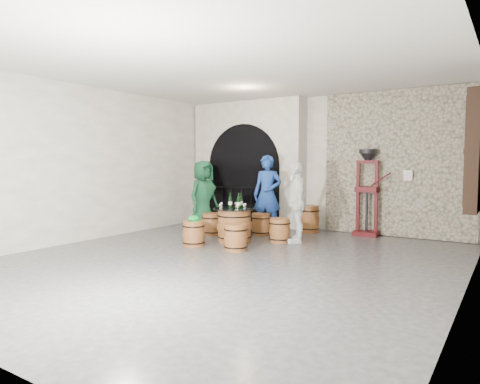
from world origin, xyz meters
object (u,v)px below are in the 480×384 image
Objects in this scene: wine_bottle_left at (230,202)px; wine_bottle_right at (241,202)px; barrel_table at (234,225)px; barrel_stool_near_right at (236,237)px; barrel_stool_near_left at (194,234)px; corking_press at (367,186)px; person_green at (203,197)px; wine_bottle_center at (238,202)px; side_barrel at (309,219)px; barrel_stool_far at (261,224)px; barrel_stool_right at (280,230)px; person_white at (297,202)px; person_blue at (267,195)px; barrel_stool_left at (211,224)px.

wine_bottle_left is 1.00× the size of wine_bottle_right.
barrel_table is 1.79× the size of barrel_stool_near_right.
wine_bottle_right reaches higher than barrel_stool_near_left.
person_green is at bearing -153.31° from corking_press.
side_barrel is at bearing 68.74° from wine_bottle_center.
wine_bottle_left reaches higher than barrel_stool_far.
wine_bottle_left is (1.08, -0.49, -0.02)m from person_green.
side_barrel is (1.23, 2.72, 0.07)m from barrel_stool_near_left.
person_green is at bearing 120.80° from barrel_stool_near_left.
barrel_stool_right is at bearing 26.34° from barrel_table.
person_white is (1.04, -0.37, 0.58)m from barrel_stool_far.
barrel_stool_near_left is 1.07m from wine_bottle_left.
wine_bottle_center is 1.00× the size of wine_bottle_right.
person_white is (2.33, 0.07, -0.01)m from person_green.
barrel_stool_near_right is at bearing -118.15° from corking_press.
person_blue reaches higher than wine_bottle_right.
wine_bottle_right is 2.86m from corking_press.
barrel_stool_far is 0.30× the size of person_white.
barrel_stool_right is 1.17m from wine_bottle_left.
barrel_table is at bearing -153.66° from barrel_stool_right.
barrel_stool_left is at bearing 158.73° from wine_bottle_center.
barrel_stool_near_left is (-0.39, -0.85, -0.09)m from barrel_table.
wine_bottle_center is at bearing -101.09° from person_blue.
barrel_stool_near_left is at bearing -113.69° from wine_bottle_right.
person_blue reaches higher than wine_bottle_left.
person_blue is at bearing -153.58° from corking_press.
barrel_stool_far is at bearing 87.27° from wine_bottle_right.
person_green is at bearing -121.44° from person_white.
wine_bottle_left is 0.23m from wine_bottle_right.
barrel_stool_right is at bearing 23.26° from wine_bottle_left.
person_green is 5.13× the size of wine_bottle_left.
person_green is 0.87× the size of corking_press.
barrel_stool_far is 1.25m from person_white.
person_white reaches higher than side_barrel.
barrel_table is 0.94m from barrel_stool_far.
corking_press is at bearing 61.97° from barrel_stool_near_right.
barrel_stool_far is at bearing -148.57° from corking_press.
barrel_stool_near_left is (0.48, -1.21, 0.00)m from barrel_stool_left.
wine_bottle_right is 1.94m from side_barrel.
barrel_table reaches higher than barrel_stool_right.
wine_bottle_center is at bearing -21.27° from barrel_stool_left.
person_blue is 1.19m from wine_bottle_left.
barrel_table is at bearing 170.03° from wine_bottle_center.
person_blue reaches higher than person_white.
barrel_stool_near_right is 1.51× the size of wine_bottle_center.
barrel_stool_right is 2.32m from corking_press.
wine_bottle_left is 0.22m from wine_bottle_center.
barrel_stool_left is at bearing 168.10° from wine_bottle_right.
barrel_stool_near_right is 1.19m from wine_bottle_right.
barrel_stool_left is 1.51× the size of wine_bottle_right.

